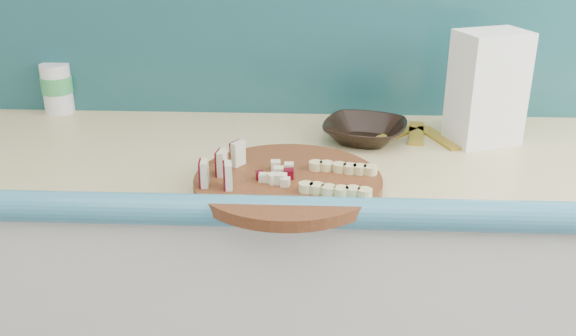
# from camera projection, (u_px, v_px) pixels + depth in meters

# --- Properties ---
(kitchen_counter) EXTENTS (2.20, 0.63, 0.91)m
(kitchen_counter) POSITION_uv_depth(u_px,v_px,m) (289.00, 318.00, 1.62)
(kitchen_counter) COLOR silver
(kitchen_counter) RESTS_ON ground
(backsplash) EXTENTS (2.20, 0.02, 0.50)m
(backsplash) POSITION_uv_depth(u_px,v_px,m) (294.00, 18.00, 1.62)
(backsplash) COLOR teal
(backsplash) RESTS_ON kitchen_counter
(cutting_board) EXTENTS (0.43, 0.43, 0.02)m
(cutting_board) POSITION_uv_depth(u_px,v_px,m) (288.00, 183.00, 1.26)
(cutting_board) COLOR #49220F
(cutting_board) RESTS_ON kitchen_counter
(apple_wedges) EXTENTS (0.07, 0.15, 0.05)m
(apple_wedges) POSITION_uv_depth(u_px,v_px,m) (223.00, 166.00, 1.25)
(apple_wedges) COLOR beige
(apple_wedges) RESTS_ON cutting_board
(apple_chunks) EXTENTS (0.06, 0.06, 0.02)m
(apple_chunks) POSITION_uv_depth(u_px,v_px,m) (277.00, 172.00, 1.26)
(apple_chunks) COLOR beige
(apple_chunks) RESTS_ON cutting_board
(banana_slices) EXTENTS (0.16, 0.16, 0.02)m
(banana_slices) POSITION_uv_depth(u_px,v_px,m) (339.00, 178.00, 1.23)
(banana_slices) COLOR #CBC07C
(banana_slices) RESTS_ON cutting_board
(brown_bowl) EXTENTS (0.24, 0.24, 0.05)m
(brown_bowl) POSITION_uv_depth(u_px,v_px,m) (365.00, 132.00, 1.50)
(brown_bowl) COLOR black
(brown_bowl) RESTS_ON kitchen_counter
(flour_bag) EXTENTS (0.18, 0.16, 0.26)m
(flour_bag) POSITION_uv_depth(u_px,v_px,m) (487.00, 88.00, 1.46)
(flour_bag) COLOR white
(flour_bag) RESTS_ON kitchen_counter
(canister) EXTENTS (0.08, 0.08, 0.13)m
(canister) POSITION_uv_depth(u_px,v_px,m) (57.00, 87.00, 1.69)
(canister) COLOR silver
(canister) RESTS_ON kitchen_counter
(banana_peel) EXTENTS (0.22, 0.19, 0.01)m
(banana_peel) POSITION_uv_depth(u_px,v_px,m) (416.00, 135.00, 1.54)
(banana_peel) COLOR gold
(banana_peel) RESTS_ON kitchen_counter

